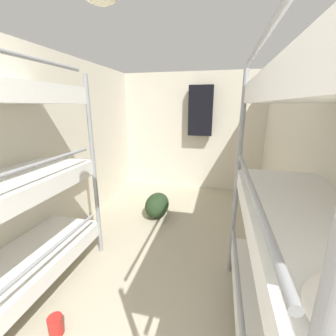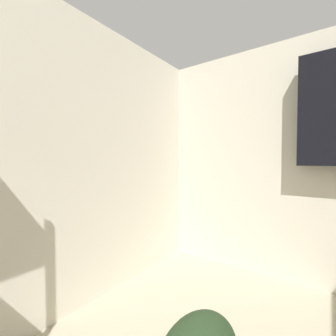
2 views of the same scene
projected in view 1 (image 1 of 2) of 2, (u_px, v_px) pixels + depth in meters
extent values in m
cube|color=beige|center=(42.00, 153.00, 2.49)|extent=(0.06, 4.78, 2.23)
cube|color=beige|center=(318.00, 168.00, 1.89)|extent=(0.06, 4.78, 2.23)
cube|color=beige|center=(192.00, 132.00, 4.40)|extent=(2.80, 0.06, 2.23)
cylinder|color=gray|center=(94.00, 172.00, 2.35)|extent=(0.04, 0.04, 1.91)
cube|color=white|center=(9.00, 279.00, 1.79)|extent=(0.62, 1.76, 0.15)
cylinder|color=gray|center=(38.00, 262.00, 1.67)|extent=(0.03, 1.50, 0.03)
cylinder|color=gray|center=(21.00, 170.00, 1.48)|extent=(0.03, 1.50, 0.03)
cylinder|color=gray|center=(237.00, 182.00, 2.04)|extent=(0.04, 0.04, 1.91)
cylinder|color=gray|center=(239.00, 298.00, 1.35)|extent=(0.03, 1.50, 0.03)
cube|color=white|center=(311.00, 231.00, 1.15)|extent=(0.62, 1.76, 0.15)
cylinder|color=gray|center=(251.00, 187.00, 1.16)|extent=(0.03, 1.50, 0.03)
cylinder|color=gray|center=(268.00, 32.00, 0.97)|extent=(0.03, 1.50, 0.03)
ellipsoid|color=#23381E|center=(157.00, 205.00, 3.40)|extent=(0.35, 0.53, 0.35)
cylinder|color=#AD231E|center=(56.00, 325.00, 1.64)|extent=(0.10, 0.10, 0.15)
cube|color=black|center=(201.00, 111.00, 4.11)|extent=(0.44, 0.12, 0.90)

